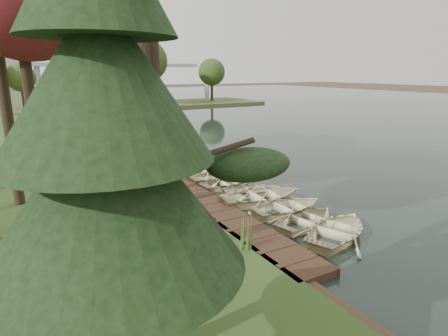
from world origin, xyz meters
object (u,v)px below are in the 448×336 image
rowboat_1 (307,217)px  rowboat_2 (288,205)px  stored_rowboat (103,155)px  pine_tree (107,128)px  rowboat_0 (338,228)px  boardwalk (199,200)px

rowboat_1 → rowboat_2: 1.42m
rowboat_1 → rowboat_2: bearing=-21.8°
stored_rowboat → pine_tree: bearing=167.4°
rowboat_1 → stored_rowboat: size_ratio=0.88×
pine_tree → rowboat_2: bearing=37.3°
stored_rowboat → pine_tree: 20.60m
stored_rowboat → rowboat_1: bearing=-163.2°
rowboat_1 → stored_rowboat: bearing=4.8°
rowboat_2 → stored_rowboat: (-4.99, 12.99, 0.26)m
rowboat_0 → pine_tree: pine_tree is taller
boardwalk → stored_rowboat: stored_rowboat is taller
boardwalk → rowboat_1: 5.24m
rowboat_1 → pine_tree: size_ratio=0.39×
boardwalk → rowboat_1: size_ratio=5.10×
boardwalk → stored_rowboat: bearing=102.8°
pine_tree → rowboat_0: bearing=23.7°
rowboat_0 → rowboat_1: bearing=-14.0°
pine_tree → boardwalk: bearing=58.4°
rowboat_2 → pine_tree: 12.11m
boardwalk → rowboat_1: bearing=-60.7°
rowboat_1 → rowboat_0: bearing=174.6°
boardwalk → pine_tree: bearing=-121.6°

